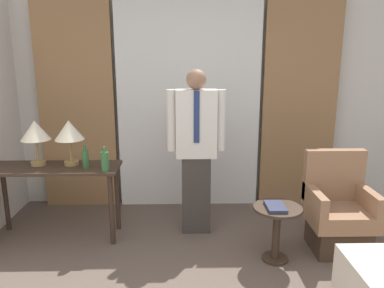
{
  "coord_description": "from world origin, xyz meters",
  "views": [
    {
      "loc": [
        -0.06,
        -1.76,
        1.85
      ],
      "look_at": [
        0.02,
        1.77,
        0.99
      ],
      "focal_mm": 35.0,
      "sensor_mm": 36.0,
      "label": 1
    }
  ],
  "objects_px": {
    "side_table": "(277,224)",
    "book": "(275,207)",
    "bottle_by_lamp": "(105,161)",
    "person": "(196,146)",
    "table_lamp_right": "(69,132)",
    "armchair": "(338,214)",
    "bottle_near_edge": "(85,159)",
    "desk": "(54,179)",
    "table_lamp_left": "(35,132)"
  },
  "relations": [
    {
      "from": "person",
      "to": "side_table",
      "type": "height_order",
      "value": "person"
    },
    {
      "from": "table_lamp_right",
      "to": "bottle_by_lamp",
      "type": "height_order",
      "value": "table_lamp_right"
    },
    {
      "from": "desk",
      "to": "armchair",
      "type": "height_order",
      "value": "armchair"
    },
    {
      "from": "bottle_near_edge",
      "to": "bottle_by_lamp",
      "type": "distance_m",
      "value": 0.24
    },
    {
      "from": "table_lamp_right",
      "to": "armchair",
      "type": "height_order",
      "value": "table_lamp_right"
    },
    {
      "from": "desk",
      "to": "side_table",
      "type": "height_order",
      "value": "desk"
    },
    {
      "from": "person",
      "to": "book",
      "type": "height_order",
      "value": "person"
    },
    {
      "from": "desk",
      "to": "book",
      "type": "xyz_separation_m",
      "value": [
        2.11,
        -0.53,
        -0.1
      ]
    },
    {
      "from": "bottle_by_lamp",
      "to": "person",
      "type": "bearing_deg",
      "value": 16.02
    },
    {
      "from": "bottle_by_lamp",
      "to": "side_table",
      "type": "distance_m",
      "value": 1.7
    },
    {
      "from": "table_lamp_left",
      "to": "table_lamp_right",
      "type": "xyz_separation_m",
      "value": [
        0.33,
        0.0,
        0.0
      ]
    },
    {
      "from": "desk",
      "to": "table_lamp_left",
      "type": "height_order",
      "value": "table_lamp_left"
    },
    {
      "from": "table_lamp_left",
      "to": "side_table",
      "type": "bearing_deg",
      "value": -13.73
    },
    {
      "from": "desk",
      "to": "bottle_by_lamp",
      "type": "relative_size",
      "value": 5.45
    },
    {
      "from": "table_lamp_right",
      "to": "bottle_near_edge",
      "type": "bearing_deg",
      "value": -32.02
    },
    {
      "from": "table_lamp_left",
      "to": "bottle_by_lamp",
      "type": "distance_m",
      "value": 0.79
    },
    {
      "from": "desk",
      "to": "armchair",
      "type": "distance_m",
      "value": 2.8
    },
    {
      "from": "table_lamp_right",
      "to": "side_table",
      "type": "xyz_separation_m",
      "value": [
        1.97,
        -0.56,
        -0.74
      ]
    },
    {
      "from": "table_lamp_left",
      "to": "table_lamp_right",
      "type": "distance_m",
      "value": 0.33
    },
    {
      "from": "armchair",
      "to": "side_table",
      "type": "xyz_separation_m",
      "value": [
        -0.64,
        -0.21,
        0.0
      ]
    },
    {
      "from": "bottle_near_edge",
      "to": "table_lamp_right",
      "type": "bearing_deg",
      "value": 147.98
    },
    {
      "from": "table_lamp_right",
      "to": "person",
      "type": "distance_m",
      "value": 1.27
    },
    {
      "from": "table_lamp_left",
      "to": "armchair",
      "type": "xyz_separation_m",
      "value": [
        2.94,
        -0.36,
        -0.74
      ]
    },
    {
      "from": "bottle_near_edge",
      "to": "person",
      "type": "relative_size",
      "value": 0.13
    },
    {
      "from": "person",
      "to": "bottle_by_lamp",
      "type": "bearing_deg",
      "value": -163.98
    },
    {
      "from": "table_lamp_left",
      "to": "table_lamp_right",
      "type": "relative_size",
      "value": 1.0
    },
    {
      "from": "bottle_near_edge",
      "to": "book",
      "type": "relative_size",
      "value": 0.91
    },
    {
      "from": "side_table",
      "to": "book",
      "type": "distance_m",
      "value": 0.19
    },
    {
      "from": "person",
      "to": "bottle_near_edge",
      "type": "bearing_deg",
      "value": -172.49
    },
    {
      "from": "bottle_by_lamp",
      "to": "person",
      "type": "distance_m",
      "value": 0.92
    },
    {
      "from": "bottle_by_lamp",
      "to": "table_lamp_left",
      "type": "bearing_deg",
      "value": 163.22
    },
    {
      "from": "side_table",
      "to": "table_lamp_left",
      "type": "bearing_deg",
      "value": 166.27
    },
    {
      "from": "desk",
      "to": "person",
      "type": "bearing_deg",
      "value": 3.96
    },
    {
      "from": "table_lamp_left",
      "to": "desk",
      "type": "bearing_deg",
      "value": -20.68
    },
    {
      "from": "table_lamp_right",
      "to": "armchair",
      "type": "distance_m",
      "value": 2.74
    },
    {
      "from": "table_lamp_left",
      "to": "bottle_near_edge",
      "type": "xyz_separation_m",
      "value": [
        0.5,
        -0.11,
        -0.25
      ]
    },
    {
      "from": "armchair",
      "to": "desk",
      "type": "bearing_deg",
      "value": 173.94
    },
    {
      "from": "book",
      "to": "armchair",
      "type": "bearing_deg",
      "value": 19.34
    },
    {
      "from": "table_lamp_left",
      "to": "person",
      "type": "relative_size",
      "value": 0.27
    },
    {
      "from": "person",
      "to": "book",
      "type": "distance_m",
      "value": 1.01
    },
    {
      "from": "bottle_by_lamp",
      "to": "book",
      "type": "height_order",
      "value": "bottle_by_lamp"
    },
    {
      "from": "bottle_by_lamp",
      "to": "table_lamp_right",
      "type": "bearing_deg",
      "value": 150.61
    },
    {
      "from": "person",
      "to": "side_table",
      "type": "relative_size",
      "value": 3.28
    },
    {
      "from": "table_lamp_right",
      "to": "bottle_near_edge",
      "type": "xyz_separation_m",
      "value": [
        0.17,
        -0.11,
        -0.25
      ]
    },
    {
      "from": "table_lamp_right",
      "to": "person",
      "type": "bearing_deg",
      "value": 1.64
    },
    {
      "from": "desk",
      "to": "bottle_by_lamp",
      "type": "xyz_separation_m",
      "value": [
        0.55,
        -0.15,
        0.22
      ]
    },
    {
      "from": "bottle_near_edge",
      "to": "armchair",
      "type": "relative_size",
      "value": 0.24
    },
    {
      "from": "book",
      "to": "desk",
      "type": "bearing_deg",
      "value": 165.92
    },
    {
      "from": "bottle_near_edge",
      "to": "side_table",
      "type": "bearing_deg",
      "value": -14.2
    },
    {
      "from": "side_table",
      "to": "bottle_near_edge",
      "type": "bearing_deg",
      "value": 165.8
    }
  ]
}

